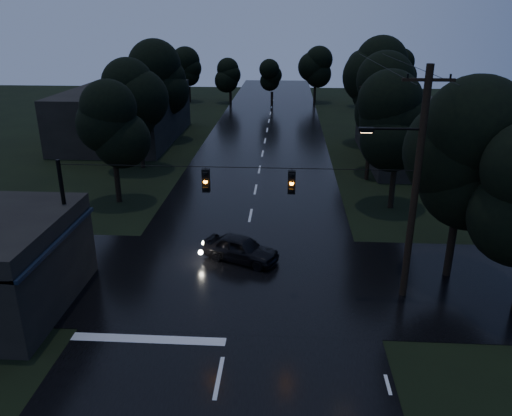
# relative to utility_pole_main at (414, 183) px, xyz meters

# --- Properties ---
(main_road) EXTENTS (12.00, 120.00, 0.02)m
(main_road) POSITION_rel_utility_pole_main_xyz_m (-7.41, 19.00, -5.26)
(main_road) COLOR black
(main_road) RESTS_ON ground
(cross_street) EXTENTS (60.00, 9.00, 0.02)m
(cross_street) POSITION_rel_utility_pole_main_xyz_m (-7.41, 1.00, -5.26)
(cross_street) COLOR black
(cross_street) RESTS_ON ground
(building_far_right) EXTENTS (10.00, 14.00, 4.40)m
(building_far_right) POSITION_rel_utility_pole_main_xyz_m (6.59, 23.00, -3.06)
(building_far_right) COLOR black
(building_far_right) RESTS_ON ground
(building_far_left) EXTENTS (10.00, 16.00, 5.00)m
(building_far_left) POSITION_rel_utility_pole_main_xyz_m (-21.41, 29.00, -2.76)
(building_far_left) COLOR black
(building_far_left) RESTS_ON ground
(utility_pole_main) EXTENTS (3.50, 0.30, 10.00)m
(utility_pole_main) POSITION_rel_utility_pole_main_xyz_m (0.00, 0.00, 0.00)
(utility_pole_main) COLOR black
(utility_pole_main) RESTS_ON ground
(utility_pole_far) EXTENTS (2.00, 0.30, 7.50)m
(utility_pole_far) POSITION_rel_utility_pole_main_xyz_m (0.89, 17.00, -1.38)
(utility_pole_far) COLOR black
(utility_pole_far) RESTS_ON ground
(anchor_pole_left) EXTENTS (0.18, 0.18, 6.00)m
(anchor_pole_left) POSITION_rel_utility_pole_main_xyz_m (-14.91, 0.00, -2.26)
(anchor_pole_left) COLOR black
(anchor_pole_left) RESTS_ON ground
(span_signals) EXTENTS (15.00, 0.37, 1.12)m
(span_signals) POSITION_rel_utility_pole_main_xyz_m (-6.85, -0.01, -0.01)
(span_signals) COLOR black
(span_signals) RESTS_ON ground
(tree_corner_near) EXTENTS (4.48, 4.48, 9.44)m
(tree_corner_near) POSITION_rel_utility_pole_main_xyz_m (2.59, 2.00, 0.74)
(tree_corner_near) COLOR black
(tree_corner_near) RESTS_ON ground
(tree_left_a) EXTENTS (3.92, 3.92, 8.26)m
(tree_left_a) POSITION_rel_utility_pole_main_xyz_m (-16.41, 11.00, -0.02)
(tree_left_a) COLOR black
(tree_left_a) RESTS_ON ground
(tree_left_b) EXTENTS (4.20, 4.20, 8.85)m
(tree_left_b) POSITION_rel_utility_pole_main_xyz_m (-17.01, 19.00, 0.36)
(tree_left_b) COLOR black
(tree_left_b) RESTS_ON ground
(tree_left_c) EXTENTS (4.48, 4.48, 9.44)m
(tree_left_c) POSITION_rel_utility_pole_main_xyz_m (-17.61, 29.00, 0.74)
(tree_left_c) COLOR black
(tree_left_c) RESTS_ON ground
(tree_right_a) EXTENTS (4.20, 4.20, 8.85)m
(tree_right_a) POSITION_rel_utility_pole_main_xyz_m (1.59, 11.00, 0.36)
(tree_right_a) COLOR black
(tree_right_a) RESTS_ON ground
(tree_right_b) EXTENTS (4.48, 4.48, 9.44)m
(tree_right_b) POSITION_rel_utility_pole_main_xyz_m (2.19, 19.00, 0.74)
(tree_right_b) COLOR black
(tree_right_b) RESTS_ON ground
(tree_right_c) EXTENTS (4.76, 4.76, 10.03)m
(tree_right_c) POSITION_rel_utility_pole_main_xyz_m (2.79, 29.00, 1.11)
(tree_right_c) COLOR black
(tree_right_c) RESTS_ON ground
(car) EXTENTS (4.21, 2.96, 1.33)m
(car) POSITION_rel_utility_pole_main_xyz_m (-7.45, 2.91, -4.59)
(car) COLOR black
(car) RESTS_ON ground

